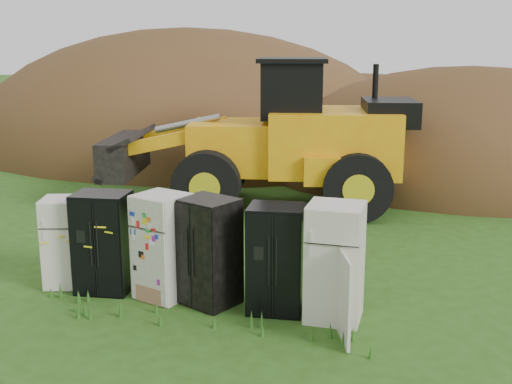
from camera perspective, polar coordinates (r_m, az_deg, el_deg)
ground at (r=10.91m, az=-5.72°, el=-9.54°), size 120.00×120.00×0.00m
fridge_leftmost at (r=11.73m, az=-16.61°, el=-4.28°), size 0.87×0.85×1.58m
fridge_black_side at (r=11.29m, az=-13.41°, el=-4.37°), size 1.00×0.83×1.73m
fridge_sticker at (r=10.81m, az=-8.27°, el=-4.80°), size 0.97×0.93×1.78m
fridge_dark_mid at (r=10.50m, az=-4.28°, el=-5.28°), size 1.12×1.03×1.77m
fridge_black_right at (r=10.19m, az=1.79°, el=-5.96°), size 0.95×0.82×1.73m
fridge_open_door at (r=9.94m, az=7.02°, el=-6.22°), size 0.85×0.78×1.84m
wheel_loader at (r=16.41m, az=-0.19°, el=5.18°), size 8.38×4.89×3.80m
dirt_mound_right at (r=21.33m, az=18.07°, el=1.23°), size 13.07×9.59×6.96m
dirt_mound_left at (r=25.71m, az=-6.10°, el=3.79°), size 17.83×13.37×9.44m
dirt_mound_back at (r=27.32m, az=8.09°, el=4.30°), size 16.60×11.07×5.85m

